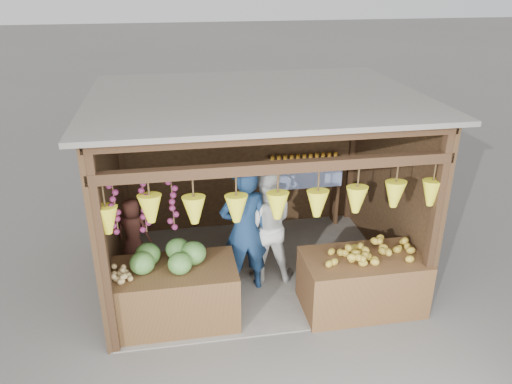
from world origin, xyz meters
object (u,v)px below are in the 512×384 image
(man_standing, at_px, (244,230))
(woman_standing, at_px, (265,225))
(counter_left, at_px, (175,295))
(vendor_seated, at_px, (133,231))
(counter_right, at_px, (362,282))

(man_standing, relative_size, woman_standing, 1.07)
(man_standing, height_order, woman_standing, man_standing)
(woman_standing, bearing_deg, counter_left, 38.26)
(man_standing, bearing_deg, counter_left, 25.60)
(counter_left, bearing_deg, vendor_seated, 116.69)
(vendor_seated, bearing_deg, woman_standing, -165.91)
(counter_left, height_order, woman_standing, woman_standing)
(man_standing, relative_size, vendor_seated, 1.90)
(vendor_seated, bearing_deg, counter_right, -179.80)
(counter_left, relative_size, vendor_seated, 1.62)
(counter_left, distance_m, woman_standing, 1.60)
(counter_left, relative_size, counter_right, 1.00)
(counter_right, relative_size, woman_standing, 0.91)
(counter_right, bearing_deg, counter_left, 177.14)
(counter_right, bearing_deg, man_standing, 154.59)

